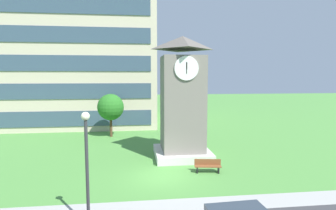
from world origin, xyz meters
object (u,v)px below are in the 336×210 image
clock_tower (182,104)px  tree_by_building (111,107)px  park_bench (208,166)px  street_lamp (87,156)px

clock_tower → tree_by_building: 10.53m
park_bench → street_lamp: (-6.93, -6.11, 2.74)m
park_bench → tree_by_building: bearing=121.6°
park_bench → clock_tower: bearing=106.3°
clock_tower → park_bench: (1.11, -3.81, -3.82)m
clock_tower → park_bench: bearing=-73.7°
clock_tower → street_lamp: (-5.82, -9.92, -1.08)m
street_lamp → tree_by_building: street_lamp is taller
park_bench → tree_by_building: tree_by_building is taller
clock_tower → street_lamp: bearing=-120.4°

